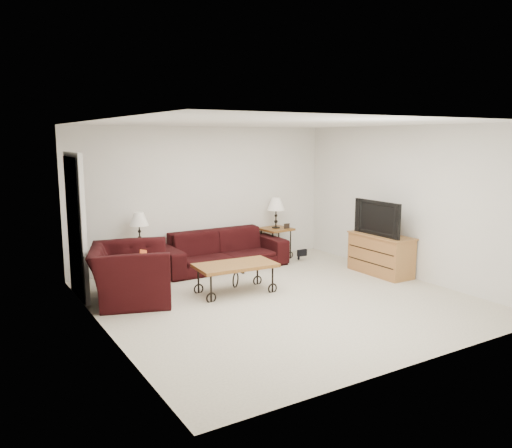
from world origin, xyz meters
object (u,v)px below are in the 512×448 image
Objects in this scene: lamp_left at (139,229)px; lamp_right at (276,213)px; side_table_left at (141,261)px; coffee_table at (236,278)px; side_table_right at (276,243)px; sofa at (223,250)px; television at (381,218)px; backpack at (299,250)px; armchair at (130,274)px; tv_stand at (381,254)px.

lamp_left is 2.70m from lamp_right.
side_table_left reaches higher than coffee_table.
lamp_left is (0.00, 0.00, 0.55)m from side_table_left.
side_table_right is (2.70, 0.00, 0.02)m from side_table_left.
side_table_right is (1.25, 0.18, -0.04)m from sofa.
sofa is 3.91× the size of side_table_right.
side_table_right is 0.58× the size of television.
lamp_right is at bearing 136.20° from backpack.
lamp_right is (2.70, 0.00, 0.60)m from side_table_left.
backpack is at bearing -55.63° from side_table_right.
armchair is 3.13× the size of backpack.
coffee_table is 2.66m from tv_stand.
coffee_table is 1.54m from armchair.
television is (3.55, -1.92, 0.15)m from lamp_left.
side_table_left is at bearing -180.00° from side_table_right.
television reaches higher than sofa.
television is at bearing -28.39° from lamp_left.
tv_stand is at bearing -39.30° from sofa.
lamp_right is 2.46m from coffee_table.
side_table_left is 0.45× the size of armchair.
sofa is 1.92× the size of coffee_table.
side_table_right is 0.48× the size of armchair.
sofa is at bearing 140.70° from tv_stand.
lamp_right is at bearing -156.00° from television.
side_table_right is at bearing -52.25° from armchair.
lamp_right is at bearing 41.90° from coffee_table.
coffee_table reaches higher than backpack.
lamp_right is 2.18m from tv_stand.
tv_stand is (2.64, -0.34, 0.12)m from coffee_table.
backpack is (1.52, -0.21, -0.14)m from sofa.
lamp_left reaches higher than side_table_right.
armchair is at bearing 163.46° from coffee_table.
lamp_left is 0.54× the size of television.
side_table_right is 1.49× the size of backpack.
coffee_table is 1.05× the size of tv_stand.
sofa is 1.54m from backpack.
television is (2.11, -1.74, 0.64)m from sofa.
coffee_table is at bearing -138.10° from lamp_right.
coffee_table is at bearing -59.49° from side_table_left.
sofa is at bearing -171.81° from lamp_right.
sofa reaches higher than backpack.
sofa is at bearing -45.76° from armchair.
lamp_left is 0.45× the size of armchair.
television reaches higher than tv_stand.
sofa is at bearing -176.02° from backpack.
side_table_left is 1.27m from armchair.
side_table_left is 1.39× the size of backpack.
sofa is at bearing 69.92° from coffee_table.
television is at bearing -66.00° from side_table_right.
armchair is at bearing -100.71° from television.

